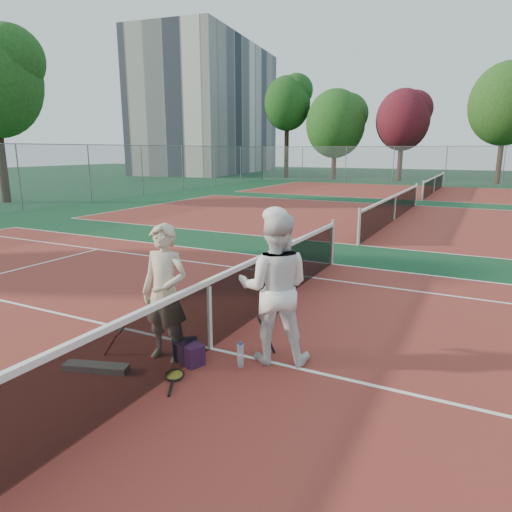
% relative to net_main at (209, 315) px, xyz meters
% --- Properties ---
extents(ground, '(130.00, 130.00, 0.00)m').
position_rel_net_main_xyz_m(ground, '(0.00, 0.00, -0.51)').
color(ground, '#0F391E').
rests_on(ground, ground).
extents(court_main, '(23.77, 10.97, 0.01)m').
position_rel_net_main_xyz_m(court_main, '(0.00, 0.00, -0.51)').
color(court_main, maroon).
rests_on(court_main, ground).
extents(court_far_a, '(23.77, 10.97, 0.01)m').
position_rel_net_main_xyz_m(court_far_a, '(0.00, 13.50, -0.51)').
color(court_far_a, maroon).
rests_on(court_far_a, ground).
extents(court_far_b, '(23.77, 10.97, 0.01)m').
position_rel_net_main_xyz_m(court_far_b, '(0.00, 27.00, -0.51)').
color(court_far_b, maroon).
rests_on(court_far_b, ground).
extents(net_main, '(0.10, 10.98, 1.02)m').
position_rel_net_main_xyz_m(net_main, '(0.00, 0.00, 0.00)').
color(net_main, black).
rests_on(net_main, ground).
extents(net_far_a, '(0.10, 10.98, 1.02)m').
position_rel_net_main_xyz_m(net_far_a, '(0.00, 13.50, 0.00)').
color(net_far_a, black).
rests_on(net_far_a, ground).
extents(net_far_b, '(0.10, 10.98, 1.02)m').
position_rel_net_main_xyz_m(net_far_b, '(0.00, 27.00, 0.00)').
color(net_far_b, black).
rests_on(net_far_b, ground).
extents(fence_back, '(32.00, 0.06, 3.00)m').
position_rel_net_main_xyz_m(fence_back, '(0.00, 34.00, 0.99)').
color(fence_back, slate).
rests_on(fence_back, ground).
extents(apartment_block, '(12.96, 23.18, 15.00)m').
position_rel_net_main_xyz_m(apartment_block, '(-28.00, 44.00, 6.99)').
color(apartment_block, beige).
rests_on(apartment_block, ground).
extents(player_a, '(0.70, 0.48, 1.83)m').
position_rel_net_main_xyz_m(player_a, '(-0.35, -0.51, 0.40)').
color(player_a, '#C1B395').
rests_on(player_a, ground).
extents(player_b, '(1.17, 1.04, 1.99)m').
position_rel_net_main_xyz_m(player_b, '(0.94, 0.12, 0.48)').
color(player_b, white).
rests_on(player_b, ground).
extents(racket_red, '(0.44, 0.44, 0.52)m').
position_rel_net_main_xyz_m(racket_red, '(-0.99, -0.66, -0.25)').
color(racket_red, maroon).
rests_on(racket_red, ground).
extents(racket_black_held, '(0.37, 0.37, 0.56)m').
position_rel_net_main_xyz_m(racket_black_held, '(0.72, 0.17, -0.23)').
color(racket_black_held, black).
rests_on(racket_black_held, ground).
extents(racket_spare, '(0.53, 0.66, 0.05)m').
position_rel_net_main_xyz_m(racket_spare, '(0.06, -0.91, -0.49)').
color(racket_spare, black).
rests_on(racket_spare, ground).
extents(sports_bag_navy, '(0.40, 0.39, 0.26)m').
position_rel_net_main_xyz_m(sports_bag_navy, '(-0.13, -0.42, -0.38)').
color(sports_bag_navy, '#111633').
rests_on(sports_bag_navy, ground).
extents(sports_bag_purple, '(0.40, 0.33, 0.28)m').
position_rel_net_main_xyz_m(sports_bag_purple, '(0.02, -0.51, -0.37)').
color(sports_bag_purple, '#29102C').
rests_on(sports_bag_purple, ground).
extents(net_cover_canvas, '(0.86, 0.45, 0.09)m').
position_rel_net_main_xyz_m(net_cover_canvas, '(-0.93, -1.22, -0.47)').
color(net_cover_canvas, slate).
rests_on(net_cover_canvas, ground).
extents(water_bottle, '(0.09, 0.09, 0.30)m').
position_rel_net_main_xyz_m(water_bottle, '(0.65, -0.28, -0.36)').
color(water_bottle, '#C9E9FF').
rests_on(water_bottle, ground).
extents(tree_back_0, '(4.48, 4.48, 9.65)m').
position_rel_net_main_xyz_m(tree_back_0, '(-15.04, 37.41, 6.52)').
color(tree_back_0, '#382314').
rests_on(tree_back_0, ground).
extents(tree_back_1, '(5.46, 5.46, 8.23)m').
position_rel_net_main_xyz_m(tree_back_1, '(-10.20, 37.58, 4.57)').
color(tree_back_1, '#382314').
rests_on(tree_back_1, ground).
extents(tree_back_maroon, '(4.61, 4.61, 7.93)m').
position_rel_net_main_xyz_m(tree_back_maroon, '(-4.15, 37.72, 4.74)').
color(tree_back_maroon, '#382314').
rests_on(tree_back_maroon, ground).
extents(tree_back_3, '(5.67, 5.67, 9.55)m').
position_rel_net_main_xyz_m(tree_back_3, '(3.70, 37.90, 5.76)').
color(tree_back_3, '#382314').
rests_on(tree_back_3, ground).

